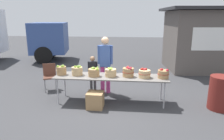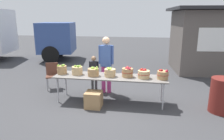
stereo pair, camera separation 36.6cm
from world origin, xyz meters
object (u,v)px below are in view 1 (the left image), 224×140
apple_basket_red_1 (144,73)px  child_customer (93,71)px  market_table (111,77)px  apple_basket_green_2 (94,72)px  apple_basket_red_0 (128,72)px  vendor_adult (105,61)px  folding_chair (50,75)px  trash_barrel (221,93)px  apple_basket_green_0 (61,70)px  apple_basket_red_2 (163,74)px  produce_crate (95,100)px  apple_basket_green_1 (77,71)px  apple_basket_green_3 (111,72)px

apple_basket_red_1 → child_customer: size_ratio=0.29×
market_table → apple_basket_green_2: bearing=-173.7°
apple_basket_red_0 → vendor_adult: vendor_adult is taller
apple_basket_green_2 → folding_chair: 1.88m
child_customer → folding_chair: (-1.44, 0.05, -0.17)m
apple_basket_red_0 → trash_barrel: bearing=-4.6°
apple_basket_green_0 → vendor_adult: (1.15, 0.70, 0.16)m
apple_basket_red_2 → produce_crate: 1.93m
trash_barrel → apple_basket_green_2: bearing=177.9°
apple_basket_red_0 → apple_basket_red_1: size_ratio=0.96×
vendor_adult → market_table: bearing=107.2°
apple_basket_red_0 → trash_barrel: size_ratio=0.36×
trash_barrel → apple_basket_green_1: bearing=177.1°
market_table → apple_basket_green_0: size_ratio=10.71×
apple_basket_red_2 → apple_basket_red_1: bearing=179.0°
apple_basket_green_3 → apple_basket_green_0: bearing=178.1°
apple_basket_green_2 → apple_basket_red_1: (1.38, 0.02, -0.00)m
apple_basket_green_2 → apple_basket_red_2: size_ratio=1.05×
apple_basket_green_0 → produce_crate: apple_basket_green_0 is taller
produce_crate → apple_basket_red_1: bearing=17.9°
vendor_adult → folding_chair: 1.92m
market_table → apple_basket_green_0: bearing=179.4°
apple_basket_green_3 → apple_basket_green_1: bearing=177.0°
apple_basket_green_2 → trash_barrel: (3.33, -0.12, -0.43)m
apple_basket_green_2 → apple_basket_red_2: apple_basket_red_2 is taller
apple_basket_red_2 → vendor_adult: bearing=155.7°
apple_basket_green_2 → apple_basket_red_1: apple_basket_red_1 is taller
apple_basket_red_0 → produce_crate: bearing=-151.3°
apple_basket_green_0 → apple_basket_red_2: (2.82, -0.05, -0.01)m
apple_basket_red_0 → child_customer: 1.37m
apple_basket_green_0 → apple_basket_red_1: size_ratio=0.87×
apple_basket_green_1 → apple_basket_red_1: bearing=-1.4°
trash_barrel → vendor_adult: bearing=164.1°
apple_basket_green_1 → apple_basket_red_0: (1.43, 0.00, 0.01)m
apple_basket_green_2 → produce_crate: 0.77m
apple_basket_green_0 → vendor_adult: bearing=31.2°
folding_chair → trash_barrel: bearing=-34.0°
market_table → vendor_adult: size_ratio=1.76×
child_customer → apple_basket_green_1: bearing=62.4°
apple_basket_red_0 → trash_barrel: apple_basket_red_0 is taller
apple_basket_green_2 → trash_barrel: size_ratio=0.37×
apple_basket_green_2 → apple_basket_red_1: bearing=1.0°
apple_basket_green_3 → trash_barrel: (2.87, -0.14, -0.43)m
market_table → produce_crate: 0.76m
apple_basket_green_3 → apple_basket_red_2: size_ratio=1.04×
apple_basket_red_1 → produce_crate: size_ratio=0.78×
child_customer → trash_barrel: child_customer is taller
apple_basket_green_3 → apple_basket_red_0: bearing=6.0°
apple_basket_green_3 → produce_crate: (-0.36, -0.41, -0.65)m
apple_basket_green_1 → apple_basket_green_3: bearing=-3.0°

